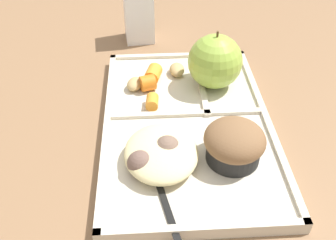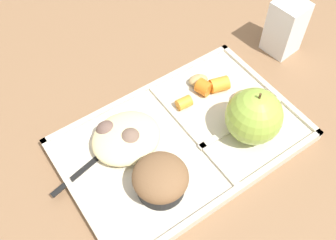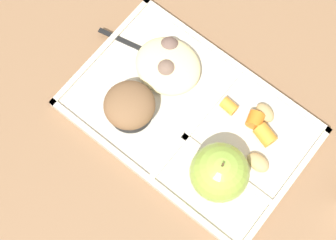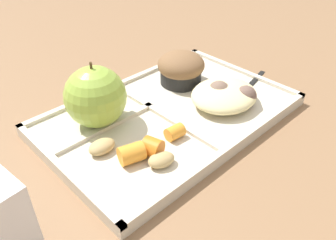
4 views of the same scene
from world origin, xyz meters
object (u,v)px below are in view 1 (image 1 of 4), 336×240
lunch_tray (187,125)px  plastic_fork (160,187)px  green_apple (215,62)px  bran_muffin (234,143)px  milk_carton (139,14)px

lunch_tray → plastic_fork: 0.13m
green_apple → bran_muffin: bearing=0.0°
green_apple → plastic_fork: green_apple is taller
lunch_tray → milk_carton: milk_carton is taller
green_apple → milk_carton: 0.23m
bran_muffin → plastic_fork: 0.11m
plastic_fork → bran_muffin: bearing=114.1°
milk_carton → lunch_tray: bearing=7.9°
lunch_tray → plastic_fork: size_ratio=2.38×
bran_muffin → milk_carton: size_ratio=0.76×
green_apple → milk_carton: size_ratio=0.91×
green_apple → plastic_fork: 0.25m
bran_muffin → plastic_fork: bearing=-65.9°
milk_carton → plastic_fork: bearing=-2.7°
plastic_fork → milk_carton: bearing=-176.7°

